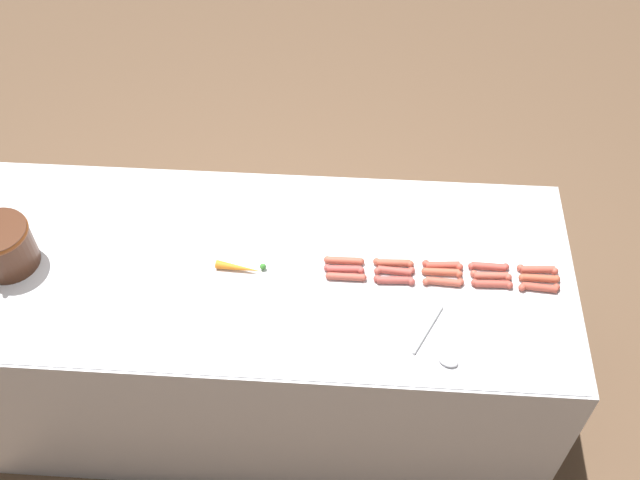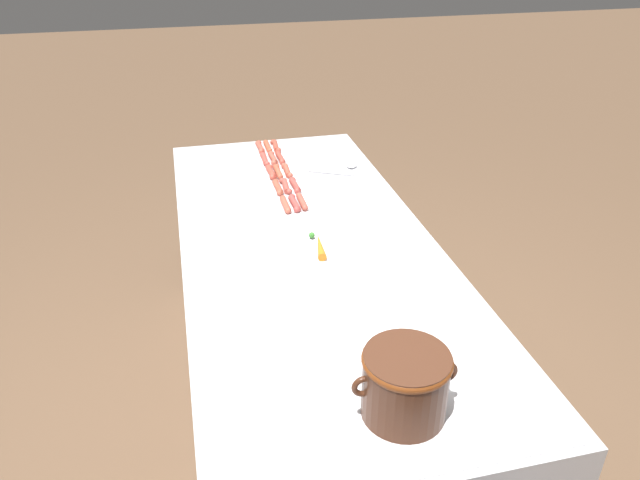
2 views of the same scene
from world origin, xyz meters
TOP-DOWN VIEW (x-y plane):
  - ground_plane at (0.00, 0.00)m, footprint 20.00×20.00m
  - griddle_counter at (0.00, 0.00)m, footprint 0.94×2.25m
  - hot_dog_0 at (-0.05, -0.99)m, footprint 0.04×0.15m
  - hot_dog_1 at (-0.04, -0.82)m, footprint 0.03×0.15m
  - hot_dog_2 at (-0.04, -0.65)m, footprint 0.03×0.15m
  - hot_dog_3 at (-0.05, -0.48)m, footprint 0.03×0.15m
  - hot_dog_4 at (-0.04, -0.31)m, footprint 0.03×0.15m
  - hot_dog_5 at (-0.01, -0.99)m, footprint 0.03×0.15m
  - hot_dog_6 at (-0.01, -0.82)m, footprint 0.03×0.15m
  - hot_dog_7 at (-0.00, -0.65)m, footprint 0.03×0.15m
  - hot_dog_8 at (-0.01, -0.48)m, footprint 0.03×0.15m
  - hot_dog_9 at (-0.01, -0.30)m, footprint 0.03×0.15m
  - hot_dog_10 at (0.03, -0.99)m, footprint 0.03×0.15m
  - hot_dog_11 at (0.04, -0.82)m, footprint 0.03×0.15m
  - hot_dog_12 at (0.03, -0.65)m, footprint 0.04×0.15m
  - hot_dog_13 at (0.03, -0.47)m, footprint 0.03×0.15m
  - hot_dog_14 at (0.03, -0.30)m, footprint 0.03×0.15m
  - bean_pot at (-0.04, 0.91)m, footprint 0.27×0.22m
  - serving_spoon at (-0.32, -0.63)m, footprint 0.26×0.16m
  - carrot at (-0.03, 0.07)m, footprint 0.05×0.18m

SIDE VIEW (x-z plane):
  - ground_plane at x=0.00m, z-range 0.00..0.00m
  - griddle_counter at x=0.00m, z-range 0.00..0.90m
  - serving_spoon at x=-0.32m, z-range 0.90..0.92m
  - hot_dog_0 at x=-0.05m, z-range 0.90..0.93m
  - hot_dog_1 at x=-0.04m, z-range 0.90..0.93m
  - hot_dog_2 at x=-0.04m, z-range 0.90..0.93m
  - hot_dog_3 at x=-0.05m, z-range 0.90..0.93m
  - hot_dog_4 at x=-0.04m, z-range 0.90..0.93m
  - hot_dog_5 at x=-0.01m, z-range 0.90..0.93m
  - hot_dog_6 at x=-0.01m, z-range 0.90..0.93m
  - hot_dog_7 at x=0.00m, z-range 0.90..0.93m
  - hot_dog_8 at x=-0.01m, z-range 0.90..0.93m
  - hot_dog_9 at x=-0.01m, z-range 0.90..0.93m
  - hot_dog_10 at x=0.03m, z-range 0.90..0.93m
  - hot_dog_11 at x=0.04m, z-range 0.90..0.93m
  - hot_dog_12 at x=0.03m, z-range 0.90..0.93m
  - hot_dog_13 at x=0.03m, z-range 0.90..0.93m
  - hot_dog_14 at x=0.03m, z-range 0.90..0.93m
  - carrot at x=-0.03m, z-range 0.90..0.93m
  - bean_pot at x=-0.04m, z-range 0.91..1.09m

